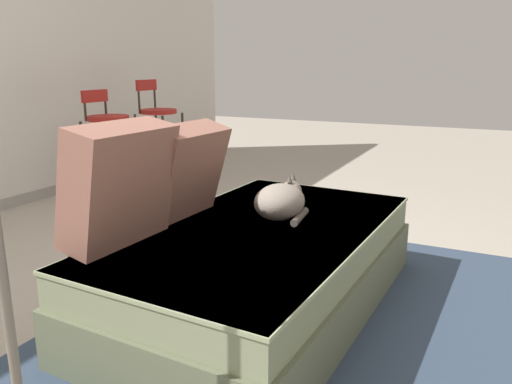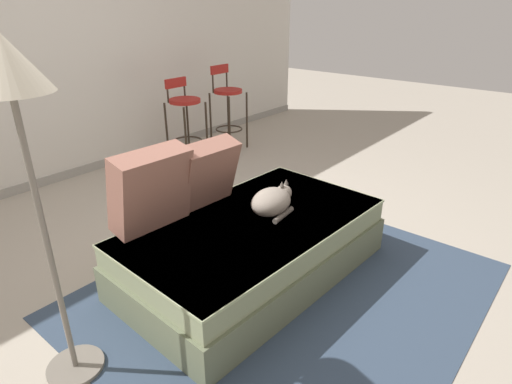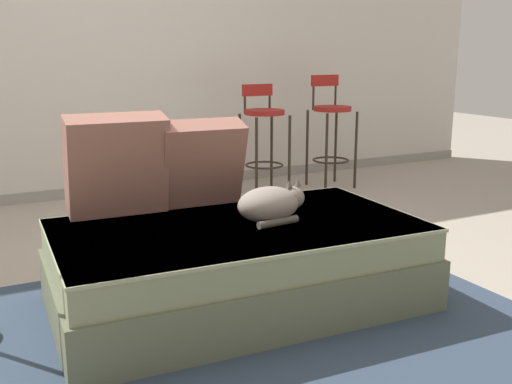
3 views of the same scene
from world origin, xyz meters
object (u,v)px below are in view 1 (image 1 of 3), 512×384
throw_pillow_middle (184,171)px  cat (281,201)px  bar_stool_near_window (108,135)px  bar_stool_by_doorway (158,126)px  throw_pillow_corner (120,184)px  couch (261,266)px

throw_pillow_middle → cat: 0.49m
bar_stool_near_window → bar_stool_by_doorway: (0.69, 0.00, 0.00)m
throw_pillow_corner → cat: 0.79m
throw_pillow_middle → couch: bearing=-86.5°
cat → bar_stool_by_doorway: 2.65m
throw_pillow_middle → bar_stool_by_doorway: 2.48m
throw_pillow_corner → cat: (0.63, -0.45, -0.17)m
throw_pillow_middle → cat: bearing=-66.3°
bar_stool_near_window → bar_stool_by_doorway: bar_stool_by_doorway is taller
throw_pillow_middle → cat: throw_pillow_middle is taller
couch → throw_pillow_corner: (-0.46, 0.42, 0.46)m
cat → bar_stool_near_window: bar_stool_near_window is taller
couch → cat: cat is taller
throw_pillow_corner → bar_stool_by_doorway: bearing=33.7°
bar_stool_by_doorway → cat: bearing=-130.5°
couch → bar_stool_near_window: (1.20, 1.99, 0.36)m
couch → bar_stool_near_window: bearing=58.9°
bar_stool_near_window → bar_stool_by_doorway: bearing=0.1°
cat → throw_pillow_corner: bearing=144.2°
throw_pillow_corner → cat: throw_pillow_corner is taller
throw_pillow_middle → bar_stool_near_window: bearing=52.4°
throw_pillow_middle → bar_stool_near_window: 2.00m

